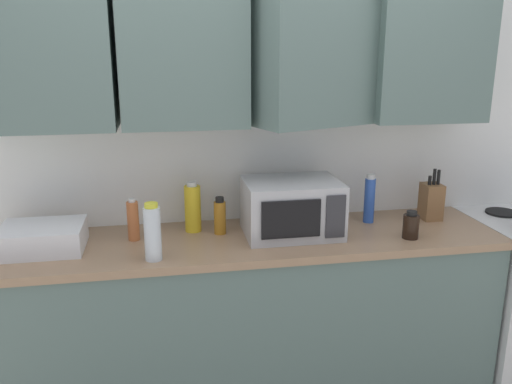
# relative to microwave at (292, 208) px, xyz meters

# --- Properties ---
(wall_back_with_cabinets) EXTENTS (3.40, 0.52, 2.60)m
(wall_back_with_cabinets) POSITION_rel_microwave_xyz_m (-0.20, 0.22, 0.54)
(wall_back_with_cabinets) COLOR white
(wall_back_with_cabinets) RESTS_ON ground_plane
(counter_run) EXTENTS (2.53, 0.63, 0.90)m
(counter_run) POSITION_rel_microwave_xyz_m (-0.20, -0.01, -0.59)
(counter_run) COLOR slate
(counter_run) RESTS_ON ground_plane
(microwave) EXTENTS (0.48, 0.37, 0.28)m
(microwave) POSITION_rel_microwave_xyz_m (0.00, 0.00, 0.00)
(microwave) COLOR #B7B7BC
(microwave) RESTS_ON counter_run
(dish_rack) EXTENTS (0.38, 0.30, 0.12)m
(dish_rack) POSITION_rel_microwave_xyz_m (-1.21, -0.01, -0.08)
(dish_rack) COLOR silver
(dish_rack) RESTS_ON counter_run
(knife_block) EXTENTS (0.10, 0.12, 0.29)m
(knife_block) POSITION_rel_microwave_xyz_m (0.82, 0.10, -0.04)
(knife_block) COLOR brown
(knife_block) RESTS_ON counter_run
(bottle_blue_cleaner) EXTENTS (0.06, 0.06, 0.27)m
(bottle_blue_cleaner) POSITION_rel_microwave_xyz_m (0.46, 0.11, -0.01)
(bottle_blue_cleaner) COLOR #2D56B7
(bottle_blue_cleaner) RESTS_ON counter_run
(bottle_amber_vinegar) EXTENTS (0.06, 0.06, 0.19)m
(bottle_amber_vinegar) POSITION_rel_microwave_xyz_m (-0.36, 0.07, -0.05)
(bottle_amber_vinegar) COLOR #AD701E
(bottle_amber_vinegar) RESTS_ON counter_run
(bottle_spice_jar) EXTENTS (0.06, 0.06, 0.21)m
(bottle_spice_jar) POSITION_rel_microwave_xyz_m (-0.79, 0.05, -0.04)
(bottle_spice_jar) COLOR #BC6638
(bottle_spice_jar) RESTS_ON counter_run
(bottle_soy_dark) EXTENTS (0.08, 0.08, 0.14)m
(bottle_soy_dark) POSITION_rel_microwave_xyz_m (0.57, -0.17, -0.07)
(bottle_soy_dark) COLOR black
(bottle_soy_dark) RESTS_ON counter_run
(bottle_yellow_mustard) EXTENTS (0.08, 0.08, 0.26)m
(bottle_yellow_mustard) POSITION_rel_microwave_xyz_m (-0.49, 0.13, -0.01)
(bottle_yellow_mustard) COLOR gold
(bottle_yellow_mustard) RESTS_ON counter_run
(bottle_clear_tall) EXTENTS (0.08, 0.08, 0.27)m
(bottle_clear_tall) POSITION_rel_microwave_xyz_m (-0.69, -0.22, -0.01)
(bottle_clear_tall) COLOR silver
(bottle_clear_tall) RESTS_ON counter_run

